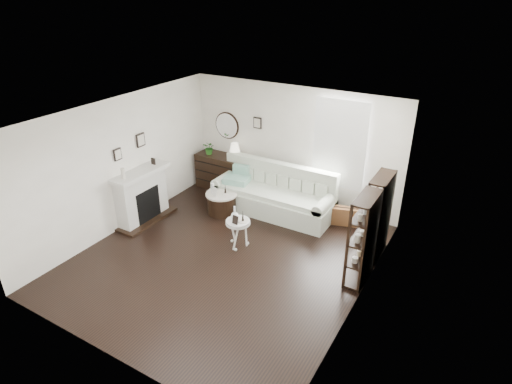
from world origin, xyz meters
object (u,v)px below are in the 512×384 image
Objects in this scene: sofa at (274,196)px; pedestal_table at (238,223)px; dresser at (223,172)px; drum_table at (222,203)px.

sofa reaches higher than pedestal_table.
sofa is at bearing -13.21° from dresser.
pedestal_table reaches higher than drum_table.
dresser reaches higher than drum_table.
drum_table is (0.70, -1.07, -0.19)m from dresser.
dresser is 1.29m from drum_table.
dresser reaches higher than pedestal_table.
drum_table is at bearing -144.00° from sofa.
pedestal_table is at bearing -86.54° from sofa.
dresser is at bearing 130.82° from pedestal_table.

